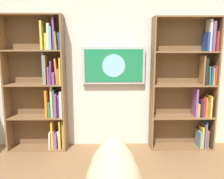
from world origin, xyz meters
The scene contains 4 objects.
wall_back centered at (0.00, -2.23, 1.35)m, with size 4.52×0.06×2.70m, color silver.
bookshelf_left centered at (-1.21, -2.07, 0.96)m, with size 0.95×0.28×1.95m.
bookshelf_right centered at (0.98, -2.06, 0.98)m, with size 0.86×0.28×1.98m.
wall_mounted_tv centered at (-0.06, -2.15, 1.26)m, with size 0.93×0.07×0.55m.
Camera 1 is at (0.04, 1.55, 1.59)m, focal length 39.86 mm.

